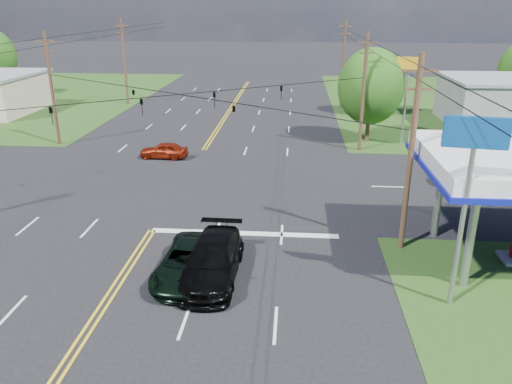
# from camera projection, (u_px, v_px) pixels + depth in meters

# --- Properties ---
(ground) EXTENTS (280.00, 280.00, 0.00)m
(ground) POSITION_uv_depth(u_px,v_px,m) (184.00, 182.00, 34.42)
(ground) COLOR black
(ground) RESTS_ON ground
(stop_bar) EXTENTS (10.00, 0.50, 0.02)m
(stop_bar) POSITION_uv_depth(u_px,v_px,m) (244.00, 234.00, 26.59)
(stop_bar) COLOR silver
(stop_bar) RESTS_ON ground
(pole_se) EXTENTS (1.60, 0.28, 9.50)m
(pole_se) POSITION_uv_depth(u_px,v_px,m) (411.00, 153.00, 23.34)
(pole_se) COLOR #422C1C
(pole_se) RESTS_ON ground
(pole_nw) EXTENTS (1.60, 0.28, 9.50)m
(pole_nw) POSITION_uv_depth(u_px,v_px,m) (52.00, 87.00, 42.04)
(pole_nw) COLOR #422C1C
(pole_nw) RESTS_ON ground
(pole_ne) EXTENTS (1.60, 0.28, 9.50)m
(pole_ne) POSITION_uv_depth(u_px,v_px,m) (363.00, 91.00, 40.15)
(pole_ne) COLOR #422C1C
(pole_ne) RESTS_ON ground
(pole_left_far) EXTENTS (1.60, 0.28, 10.00)m
(pole_left_far) POSITION_uv_depth(u_px,v_px,m) (124.00, 61.00, 59.68)
(pole_left_far) COLOR #422C1C
(pole_left_far) RESTS_ON ground
(pole_right_far) EXTENTS (1.60, 0.28, 10.00)m
(pole_right_far) POSITION_uv_depth(u_px,v_px,m) (343.00, 63.00, 57.79)
(pole_right_far) COLOR #422C1C
(pole_right_far) RESTS_ON ground
(span_wire_signals) EXTENTS (26.00, 18.00, 1.13)m
(span_wire_signals) POSITION_uv_depth(u_px,v_px,m) (179.00, 94.00, 32.31)
(span_wire_signals) COLOR black
(span_wire_signals) RESTS_ON ground
(power_lines) EXTENTS (26.04, 100.00, 0.64)m
(power_lines) POSITION_uv_depth(u_px,v_px,m) (169.00, 56.00, 29.53)
(power_lines) COLOR black
(power_lines) RESTS_ON ground
(tree_right_a) EXTENTS (5.70, 5.70, 8.18)m
(tree_right_a) POSITION_uv_depth(u_px,v_px,m) (371.00, 86.00, 42.89)
(tree_right_a) COLOR #422C1C
(tree_right_a) RESTS_ON ground
(tree_right_b) EXTENTS (4.94, 4.94, 7.09)m
(tree_right_b) POSITION_uv_depth(u_px,v_px,m) (378.00, 76.00, 54.14)
(tree_right_b) COLOR #422C1C
(tree_right_b) RESTS_ON ground
(pickup_dkgreen) EXTENTS (2.73, 5.46, 1.48)m
(pickup_dkgreen) POSITION_uv_depth(u_px,v_px,m) (189.00, 262.00, 22.13)
(pickup_dkgreen) COLOR black
(pickup_dkgreen) RESTS_ON ground
(suv_black) EXTENTS (2.49, 5.89, 1.70)m
(suv_black) POSITION_uv_depth(u_px,v_px,m) (212.00, 260.00, 22.03)
(suv_black) COLOR black
(suv_black) RESTS_ON ground
(sedan_red) EXTENTS (3.81, 1.68, 1.28)m
(sedan_red) POSITION_uv_depth(u_px,v_px,m) (164.00, 150.00, 39.52)
(sedan_red) COLOR maroon
(sedan_red) RESTS_ON ground
(sedan_far) EXTENTS (5.73, 2.68, 1.62)m
(sedan_far) POSITION_uv_depth(u_px,v_px,m) (477.00, 173.00, 33.62)
(sedan_far) COLOR #98979C
(sedan_far) RESTS_ON ground
(polesign_se) EXTENTS (2.28, 0.60, 7.75)m
(polesign_se) POSITION_uv_depth(u_px,v_px,m) (472.00, 161.00, 18.19)
(polesign_se) COLOR #A5A5AA
(polesign_se) RESTS_ON ground
(polesign_ne) EXTENTS (2.04, 0.93, 7.53)m
(polesign_ne) POSITION_uv_depth(u_px,v_px,m) (408.00, 78.00, 41.35)
(polesign_ne) COLOR #A5A5AA
(polesign_ne) RESTS_ON ground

